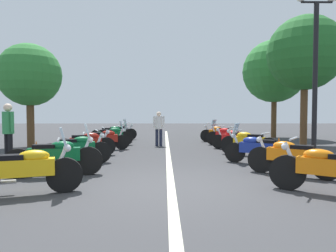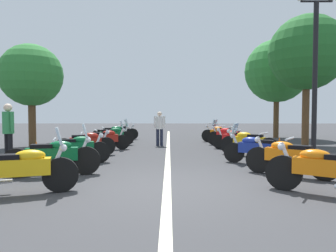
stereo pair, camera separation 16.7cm
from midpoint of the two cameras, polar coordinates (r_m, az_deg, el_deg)
The scene contains 25 objects.
ground_plane at distance 6.07m, azimuth 0.63°, elevation -11.59°, with size 80.00×80.00×0.00m, color #38383A.
lane_centre_stripe at distance 11.91m, azimuth 0.41°, elevation -4.70°, with size 26.25×0.16×0.01m, color beige.
motorcycle_left_row_0 at distance 5.95m, azimuth -25.68°, elevation -7.48°, with size 0.88×1.98×1.21m.
motorcycle_left_row_1 at distance 7.44m, azimuth -20.54°, elevation -5.39°, with size 0.80×2.17×1.23m.
motorcycle_left_row_2 at distance 9.03m, azimuth -16.83°, elevation -4.16°, with size 0.88×1.97×1.00m.
motorcycle_left_row_3 at distance 10.62m, azimuth -15.03°, elevation -3.18°, with size 0.87×1.98×1.00m.
motorcycle_left_row_4 at distance 12.24m, azimuth -11.64°, elevation -2.43°, with size 0.80×2.01×1.19m.
motorcycle_left_row_5 at distance 13.81m, azimuth -10.33°, elevation -1.81°, with size 0.95×1.97×1.22m.
motorcycle_left_row_6 at distance 15.29m, azimuth -10.18°, elevation -1.39°, with size 0.84×2.08×1.23m.
motorcycle_left_row_7 at distance 16.92m, azimuth -8.86°, elevation -1.11°, with size 0.78×2.02×1.00m.
motorcycle_right_row_0 at distance 6.04m, azimuth 28.64°, elevation -7.42°, with size 1.31×1.81×1.01m.
motorcycle_right_row_1 at distance 7.53m, azimuth 22.87°, elevation -5.49°, with size 1.36×1.78×1.00m.
motorcycle_right_row_2 at distance 8.97m, azimuth 17.07°, elevation -4.20°, with size 1.13×1.76×1.19m.
motorcycle_right_row_3 at distance 10.68m, azimuth 15.65°, elevation -3.10°, with size 1.29×1.79×1.02m.
motorcycle_right_row_4 at distance 12.27m, azimuth 13.36°, elevation -2.48°, with size 1.34×1.81×0.98m.
motorcycle_right_row_5 at distance 13.72m, azimuth 11.86°, elevation -1.86°, with size 1.31×1.81×1.21m.
motorcycle_right_row_6 at distance 15.47m, azimuth 10.43°, elevation -1.43°, with size 1.06×1.94×1.00m.
street_lamp_twin_globe at distance 9.81m, azimuth 26.98°, elevation 13.58°, with size 0.32×1.22×5.02m.
traffic_cone_0 at distance 11.72m, azimuth 21.02°, elevation -3.55°, with size 0.36×0.36×0.61m.
traffic_cone_1 at distance 10.40m, azimuth -23.59°, elevation -4.32°, with size 0.36×0.36×0.61m.
bystander_0 at distance 9.98m, azimuth -27.96°, elevation -0.34°, with size 0.34×0.45×1.77m.
bystander_1 at distance 13.51m, azimuth -1.28°, elevation -0.01°, with size 0.32×0.52×1.57m.
roadside_tree_0 at distance 14.70m, azimuth -24.52°, elevation 8.80°, with size 2.75×2.75×4.57m.
roadside_tree_1 at distance 19.64m, azimuth 20.44°, elevation 9.86°, with size 3.84×3.84×6.02m.
roadside_tree_2 at distance 15.48m, azimuth 25.43°, elevation 12.56°, with size 3.44×3.44×6.01m.
Camera 2 is at (-5.89, -0.04, 1.46)m, focal length 31.67 mm.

